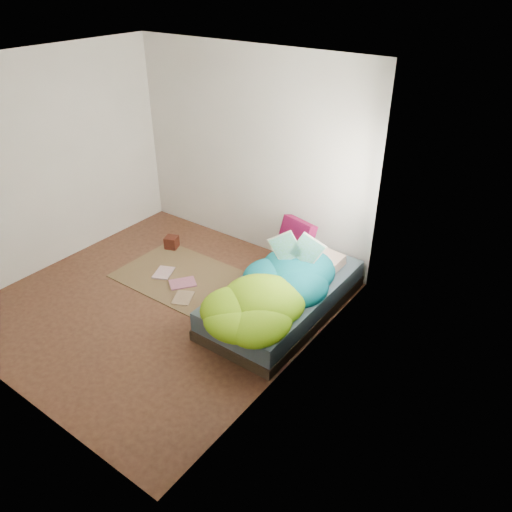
{
  "coord_description": "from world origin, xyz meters",
  "views": [
    {
      "loc": [
        3.63,
        -3.11,
        3.4
      ],
      "look_at": [
        0.82,
        0.75,
        0.56
      ],
      "focal_mm": 35.0,
      "sensor_mm": 36.0,
      "label": 1
    }
  ],
  "objects_px": {
    "open_book": "(297,241)",
    "floor_book_b": "(181,278)",
    "bed": "(284,298)",
    "floor_book_a": "(156,272)",
    "pillow_magenta": "(296,238)",
    "wooden_box": "(172,242)"
  },
  "relations": [
    {
      "from": "bed",
      "to": "wooden_box",
      "type": "height_order",
      "value": "bed"
    },
    {
      "from": "open_book",
      "to": "floor_book_b",
      "type": "height_order",
      "value": "open_book"
    },
    {
      "from": "open_book",
      "to": "bed",
      "type": "bearing_deg",
      "value": -123.03
    },
    {
      "from": "open_book",
      "to": "floor_book_a",
      "type": "xyz_separation_m",
      "value": [
        -1.75,
        -0.47,
        -0.81
      ]
    },
    {
      "from": "pillow_magenta",
      "to": "floor_book_a",
      "type": "height_order",
      "value": "pillow_magenta"
    },
    {
      "from": "pillow_magenta",
      "to": "floor_book_b",
      "type": "relative_size",
      "value": 1.43
    },
    {
      "from": "bed",
      "to": "pillow_magenta",
      "type": "distance_m",
      "value": 0.8
    },
    {
      "from": "bed",
      "to": "pillow_magenta",
      "type": "xyz_separation_m",
      "value": [
        -0.26,
        0.64,
        0.39
      ]
    },
    {
      "from": "bed",
      "to": "wooden_box",
      "type": "distance_m",
      "value": 2.03
    },
    {
      "from": "open_book",
      "to": "floor_book_b",
      "type": "relative_size",
      "value": 1.6
    },
    {
      "from": "bed",
      "to": "open_book",
      "type": "distance_m",
      "value": 0.68
    },
    {
      "from": "pillow_magenta",
      "to": "floor_book_b",
      "type": "height_order",
      "value": "pillow_magenta"
    },
    {
      "from": "floor_book_a",
      "to": "floor_book_b",
      "type": "distance_m",
      "value": 0.37
    },
    {
      "from": "open_book",
      "to": "floor_book_a",
      "type": "bearing_deg",
      "value": 173.42
    },
    {
      "from": "wooden_box",
      "to": "floor_book_a",
      "type": "bearing_deg",
      "value": -63.87
    },
    {
      "from": "pillow_magenta",
      "to": "open_book",
      "type": "distance_m",
      "value": 0.62
    },
    {
      "from": "open_book",
      "to": "floor_book_b",
      "type": "xyz_separation_m",
      "value": [
        -1.39,
        -0.4,
        -0.8
      ]
    },
    {
      "from": "pillow_magenta",
      "to": "floor_book_a",
      "type": "xyz_separation_m",
      "value": [
        -1.46,
        -0.95,
        -0.54
      ]
    },
    {
      "from": "bed",
      "to": "floor_book_a",
      "type": "relative_size",
      "value": 6.96
    },
    {
      "from": "bed",
      "to": "open_book",
      "type": "height_order",
      "value": "open_book"
    },
    {
      "from": "floor_book_a",
      "to": "floor_book_b",
      "type": "xyz_separation_m",
      "value": [
        0.36,
        0.07,
        0.0
      ]
    },
    {
      "from": "floor_book_b",
      "to": "bed",
      "type": "bearing_deg",
      "value": 45.55
    }
  ]
}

